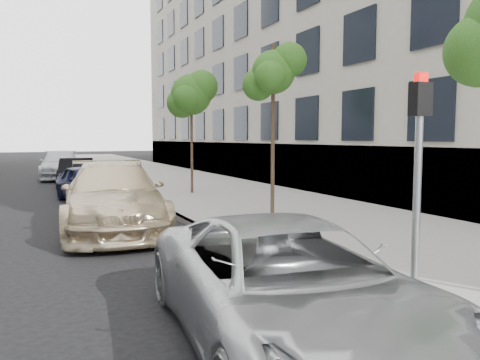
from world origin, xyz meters
TOP-DOWN VIEW (x-y plane):
  - sidewalk at (4.30, 24.00)m, footprint 6.40×72.00m
  - curb at (1.18, 24.00)m, footprint 0.15×72.00m
  - tree_mid at (3.23, 8.00)m, footprint 1.51×1.31m
  - tree_far at (3.23, 14.50)m, footprint 1.85×1.65m
  - signal_pole at (1.97, 1.86)m, footprint 0.25×0.19m
  - minivan at (-0.10, 1.56)m, footprint 2.79×5.12m
  - suv at (-0.69, 8.98)m, footprint 2.91×5.90m
  - sedan_blue at (-0.67, 14.35)m, footprint 2.15×4.06m
  - sedan_black at (-0.56, 19.59)m, footprint 1.98×4.24m
  - sedan_rear at (-0.89, 24.86)m, footprint 2.49×5.40m

SIDE VIEW (x-z plane):
  - sidewalk at x=4.30m, z-range 0.00..0.14m
  - curb at x=1.18m, z-range 0.00..0.14m
  - sedan_blue at x=-0.67m, z-range 0.00..1.32m
  - sedan_black at x=-0.56m, z-range 0.00..1.34m
  - minivan at x=-0.10m, z-range 0.00..1.36m
  - sedan_rear at x=-0.89m, z-range 0.00..1.53m
  - suv at x=-0.69m, z-range 0.00..1.65m
  - signal_pole at x=1.97m, z-range 0.52..3.44m
  - tree_far at x=3.23m, z-range 1.56..6.22m
  - tree_mid at x=3.23m, z-range 1.64..6.15m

